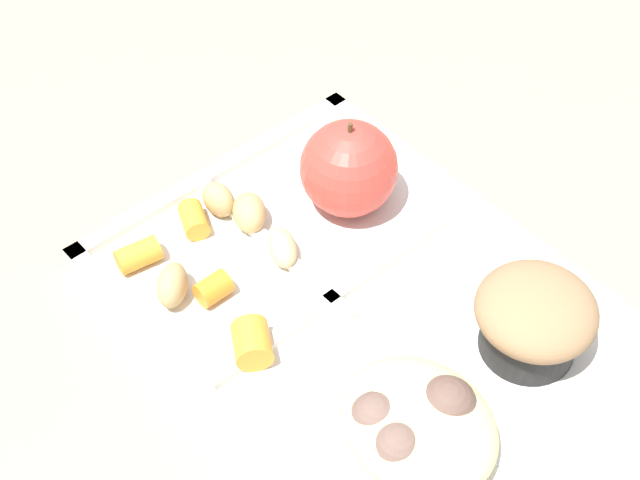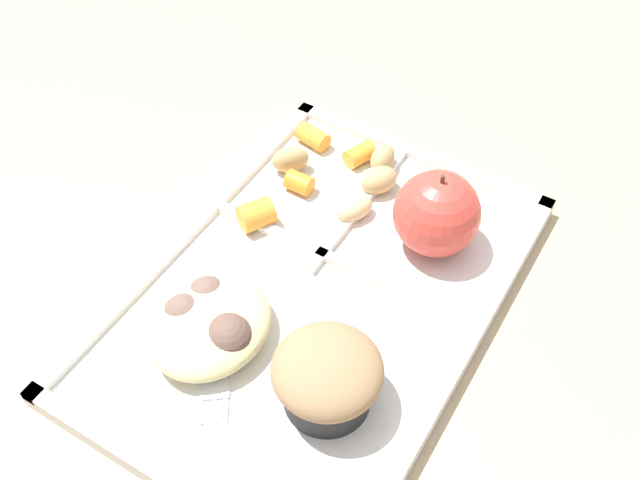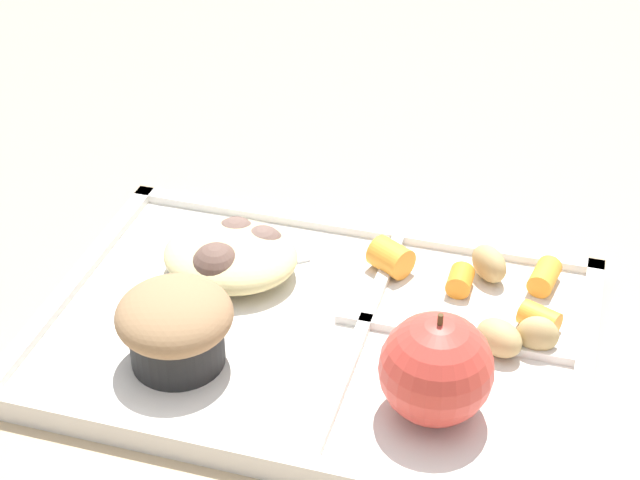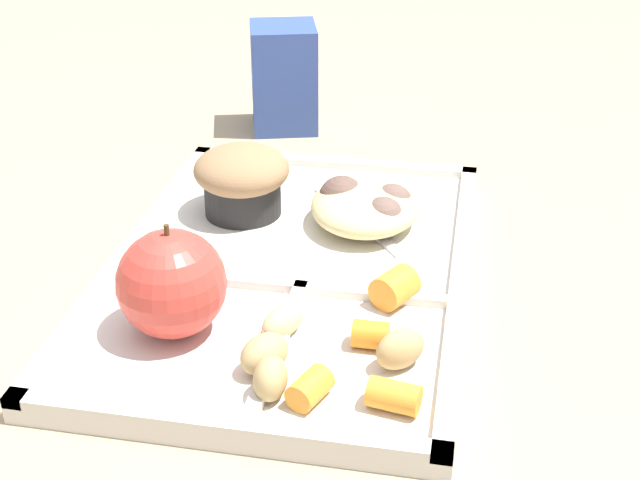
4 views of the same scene
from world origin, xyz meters
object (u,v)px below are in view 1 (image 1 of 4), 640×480
Objects in this scene: lunch_tray at (380,323)px; green_apple at (349,168)px; bran_muffin at (534,318)px; plastic_fork at (444,439)px.

green_apple is at bearing 148.91° from lunch_tray.
plastic_fork is at bearing -82.47° from bran_muffin.
bran_muffin reaches higher than plastic_fork.
lunch_tray is 0.10m from plastic_fork.
green_apple is 0.18m from bran_muffin.
bran_muffin reaches higher than lunch_tray.
bran_muffin is at bearing 97.53° from plastic_fork.
plastic_fork is at bearing -20.41° from lunch_tray.
bran_muffin is (0.18, 0.00, -0.01)m from green_apple.
green_apple is at bearing -180.00° from bran_muffin.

